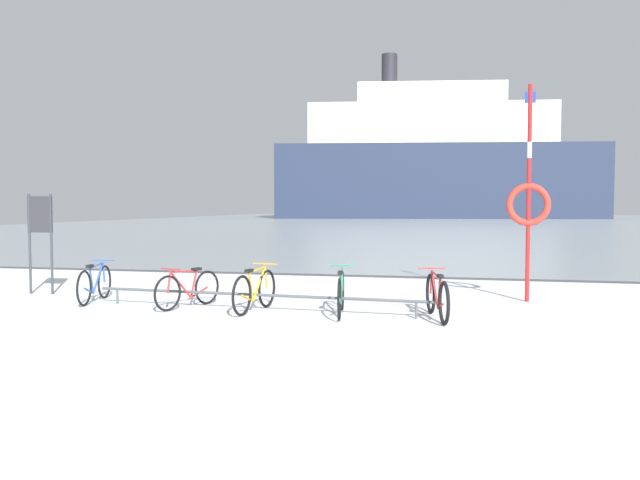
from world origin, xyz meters
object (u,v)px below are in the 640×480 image
(info_sign, at_px, (40,226))
(rescue_post, at_px, (529,200))
(bicycle_0, at_px, (95,284))
(ferry_ship, at_px, (434,163))
(bicycle_1, at_px, (188,289))
(bicycle_4, at_px, (437,297))
(bicycle_3, at_px, (341,293))
(bicycle_2, at_px, (255,291))

(info_sign, relative_size, rescue_post, 0.50)
(bicycle_0, height_order, ferry_ship, ferry_ship)
(bicycle_1, relative_size, info_sign, 0.74)
(bicycle_0, distance_m, info_sign, 2.16)
(bicycle_0, xyz_separation_m, bicycle_1, (2.01, -0.24, -0.01))
(ferry_ship, bearing_deg, bicycle_4, -86.92)
(rescue_post, bearing_deg, ferry_ship, 94.30)
(info_sign, height_order, ferry_ship, ferry_ship)
(info_sign, relative_size, ferry_ship, 0.05)
(bicycle_0, relative_size, bicycle_4, 0.94)
(ferry_ship, bearing_deg, bicycle_0, -91.38)
(bicycle_0, distance_m, rescue_post, 8.40)
(bicycle_4, xyz_separation_m, rescue_post, (1.59, 2.33, 1.58))
(bicycle_0, relative_size, ferry_ship, 0.04)
(bicycle_4, bearing_deg, rescue_post, 55.68)
(bicycle_4, relative_size, info_sign, 0.84)
(bicycle_1, bearing_deg, ferry_ship, 90.02)
(bicycle_1, relative_size, rescue_post, 0.37)
(bicycle_4, bearing_deg, bicycle_1, 177.58)
(bicycle_0, xyz_separation_m, rescue_post, (8.03, 1.90, 1.59))
(bicycle_0, distance_m, bicycle_3, 4.86)
(bicycle_3, relative_size, rescue_post, 0.42)
(bicycle_1, xyz_separation_m, bicycle_3, (2.84, -0.16, 0.03))
(info_sign, bearing_deg, bicycle_1, -15.22)
(bicycle_2, height_order, info_sign, info_sign)
(info_sign, bearing_deg, bicycle_0, -24.33)
(bicycle_1, height_order, info_sign, info_sign)
(bicycle_1, bearing_deg, rescue_post, 19.58)
(ferry_ship, bearing_deg, info_sign, -92.59)
(info_sign, height_order, rescue_post, rescue_post)
(bicycle_0, bearing_deg, bicycle_2, -6.41)
(bicycle_0, bearing_deg, bicycle_4, -3.78)
(bicycle_1, relative_size, bicycle_4, 0.88)
(bicycle_2, height_order, bicycle_3, bicycle_3)
(bicycle_2, bearing_deg, info_sign, 167.15)
(bicycle_3, relative_size, ferry_ship, 0.04)
(bicycle_1, bearing_deg, bicycle_0, 173.25)
(bicycle_2, xyz_separation_m, bicycle_4, (3.11, -0.05, -0.00))
(info_sign, xyz_separation_m, ferry_ship, (3.70, 81.59, 6.24))
(bicycle_3, height_order, rescue_post, rescue_post)
(bicycle_1, relative_size, bicycle_2, 0.92)
(bicycle_1, bearing_deg, bicycle_3, -3.23)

